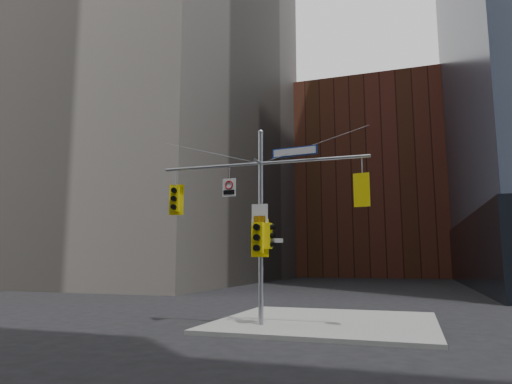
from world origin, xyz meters
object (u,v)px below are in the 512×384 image
Objects in this scene: traffic_light_east_arm at (363,190)px; street_sign_blade at (294,152)px; traffic_light_west_arm at (175,199)px; traffic_light_pole_front at (258,238)px; signal_assembly at (261,205)px; traffic_light_pole_side at (269,236)px; regulatory_sign_arm at (229,187)px.

street_sign_blade is at bearing 9.40° from traffic_light_east_arm.
traffic_light_west_arm is 3.90m from traffic_light_pole_front.
traffic_light_pole_side is (0.32, 0.00, -1.12)m from signal_assembly.
signal_assembly is 8.54× the size of traffic_light_pole_side.
signal_assembly is 3.58m from traffic_light_west_arm.
traffic_light_pole_front is (-3.70, -0.27, -1.58)m from traffic_light_east_arm.
street_sign_blade is (1.30, 0.27, 3.13)m from traffic_light_pole_front.
traffic_light_pole_side is at bearing 9.39° from traffic_light_east_arm.
traffic_light_east_arm is (7.26, -0.01, 0.00)m from traffic_light_west_arm.
signal_assembly reaches higher than traffic_light_east_arm.
street_sign_blade is (1.30, 0.00, 1.93)m from signal_assembly.
traffic_light_east_arm is 2.86m from street_sign_blade.
signal_assembly reaches higher than traffic_light_pole_front.
regulatory_sign_arm reaches higher than traffic_light_west_arm.
traffic_light_east_arm is 1.68× the size of regulatory_sign_arm.
regulatory_sign_arm reaches higher than traffic_light_east_arm.
traffic_light_east_arm is 1.24× the size of traffic_light_pole_side.
traffic_light_pole_side is 0.68× the size of traffic_light_pole_front.
traffic_light_east_arm is 3.70m from traffic_light_pole_side.
traffic_light_west_arm reaches higher than traffic_light_pole_side.
traffic_light_pole_front is 1.98× the size of regulatory_sign_arm.
regulatory_sign_arm is (-1.26, -0.02, 0.75)m from signal_assembly.
street_sign_blade is at bearing 5.69° from regulatory_sign_arm.
signal_assembly is at bearing 9.46° from traffic_light_east_arm.
traffic_light_pole_side is 1.35× the size of regulatory_sign_arm.
traffic_light_pole_side is (-3.38, 0.00, -1.50)m from traffic_light_east_arm.
traffic_light_west_arm is 5.10m from street_sign_blade.
signal_assembly is 5.84× the size of traffic_light_pole_front.
traffic_light_pole_front is 2.34m from regulatory_sign_arm.
regulatory_sign_arm is at bearing 94.81° from traffic_light_pole_side.
traffic_light_pole_side is 0.54× the size of street_sign_blade.
traffic_light_pole_front is at bearing 134.18° from traffic_light_pole_side.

